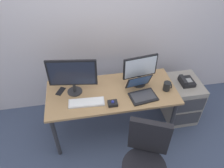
{
  "coord_description": "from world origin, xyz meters",
  "views": [
    {
      "loc": [
        -0.33,
        -1.89,
        2.48
      ],
      "look_at": [
        0.0,
        0.0,
        0.83
      ],
      "focal_mm": 34.29,
      "sensor_mm": 36.0,
      "label": 1
    }
  ],
  "objects_px": {
    "monitor_main": "(72,75)",
    "monitor_side": "(140,69)",
    "trackball_mouse": "(113,103)",
    "coffee_mug": "(167,86)",
    "office_chair": "(144,165)",
    "cell_phone": "(61,91)",
    "desk_phone": "(186,81)",
    "laptop": "(142,91)",
    "file_cabinet": "(181,99)",
    "keyboard": "(87,102)"
  },
  "relations": [
    {
      "from": "monitor_side",
      "to": "trackball_mouse",
      "type": "bearing_deg",
      "value": -141.71
    },
    {
      "from": "desk_phone",
      "to": "trackball_mouse",
      "type": "distance_m",
      "value": 1.09
    },
    {
      "from": "laptop",
      "to": "cell_phone",
      "type": "xyz_separation_m",
      "value": [
        -0.96,
        0.22,
        -0.05
      ]
    },
    {
      "from": "keyboard",
      "to": "laptop",
      "type": "height_order",
      "value": "laptop"
    },
    {
      "from": "keyboard",
      "to": "cell_phone",
      "type": "distance_m",
      "value": 0.39
    },
    {
      "from": "office_chair",
      "to": "cell_phone",
      "type": "bearing_deg",
      "value": 129.86
    },
    {
      "from": "file_cabinet",
      "to": "trackball_mouse",
      "type": "distance_m",
      "value": 1.18
    },
    {
      "from": "keyboard",
      "to": "monitor_side",
      "type": "bearing_deg",
      "value": 18.96
    },
    {
      "from": "desk_phone",
      "to": "monitor_main",
      "type": "relative_size",
      "value": 0.36
    },
    {
      "from": "laptop",
      "to": "trackball_mouse",
      "type": "height_order",
      "value": "laptop"
    },
    {
      "from": "file_cabinet",
      "to": "monitor_main",
      "type": "bearing_deg",
      "value": -179.27
    },
    {
      "from": "office_chair",
      "to": "coffee_mug",
      "type": "bearing_deg",
      "value": 57.88
    },
    {
      "from": "office_chair",
      "to": "coffee_mug",
      "type": "distance_m",
      "value": 0.97
    },
    {
      "from": "coffee_mug",
      "to": "cell_phone",
      "type": "relative_size",
      "value": 0.8
    },
    {
      "from": "desk_phone",
      "to": "cell_phone",
      "type": "xyz_separation_m",
      "value": [
        -1.63,
        0.03,
        0.05
      ]
    },
    {
      "from": "trackball_mouse",
      "to": "coffee_mug",
      "type": "bearing_deg",
      "value": 11.05
    },
    {
      "from": "laptop",
      "to": "trackball_mouse",
      "type": "bearing_deg",
      "value": -163.16
    },
    {
      "from": "desk_phone",
      "to": "monitor_side",
      "type": "relative_size",
      "value": 0.47
    },
    {
      "from": "office_chair",
      "to": "trackball_mouse",
      "type": "height_order",
      "value": "office_chair"
    },
    {
      "from": "file_cabinet",
      "to": "trackball_mouse",
      "type": "height_order",
      "value": "trackball_mouse"
    },
    {
      "from": "file_cabinet",
      "to": "monitor_side",
      "type": "relative_size",
      "value": 1.47
    },
    {
      "from": "laptop",
      "to": "coffee_mug",
      "type": "xyz_separation_m",
      "value": [
        0.33,
        0.02,
        0.01
      ]
    },
    {
      "from": "office_chair",
      "to": "monitor_side",
      "type": "xyz_separation_m",
      "value": [
        0.18,
        0.94,
        0.51
      ]
    },
    {
      "from": "monitor_main",
      "to": "coffee_mug",
      "type": "xyz_separation_m",
      "value": [
        1.11,
        -0.16,
        -0.21
      ]
    },
    {
      "from": "file_cabinet",
      "to": "coffee_mug",
      "type": "bearing_deg",
      "value": -153.99
    },
    {
      "from": "file_cabinet",
      "to": "office_chair",
      "type": "height_order",
      "value": "office_chair"
    },
    {
      "from": "file_cabinet",
      "to": "keyboard",
      "type": "distance_m",
      "value": 1.43
    },
    {
      "from": "keyboard",
      "to": "trackball_mouse",
      "type": "bearing_deg",
      "value": -14.19
    },
    {
      "from": "keyboard",
      "to": "cell_phone",
      "type": "xyz_separation_m",
      "value": [
        -0.3,
        0.25,
        -0.01
      ]
    },
    {
      "from": "desk_phone",
      "to": "laptop",
      "type": "distance_m",
      "value": 0.71
    },
    {
      "from": "office_chair",
      "to": "laptop",
      "type": "distance_m",
      "value": 0.83
    },
    {
      "from": "keyboard",
      "to": "trackball_mouse",
      "type": "distance_m",
      "value": 0.3
    },
    {
      "from": "monitor_main",
      "to": "monitor_side",
      "type": "xyz_separation_m",
      "value": [
        0.81,
        0.02,
        -0.04
      ]
    },
    {
      "from": "monitor_main",
      "to": "keyboard",
      "type": "distance_m",
      "value": 0.36
    },
    {
      "from": "monitor_side",
      "to": "coffee_mug",
      "type": "relative_size",
      "value": 3.78
    },
    {
      "from": "desk_phone",
      "to": "monitor_side",
      "type": "height_order",
      "value": "monitor_side"
    },
    {
      "from": "laptop",
      "to": "file_cabinet",
      "type": "bearing_deg",
      "value": 16.15
    },
    {
      "from": "trackball_mouse",
      "to": "coffee_mug",
      "type": "xyz_separation_m",
      "value": [
        0.7,
        0.14,
        0.03
      ]
    },
    {
      "from": "monitor_main",
      "to": "cell_phone",
      "type": "bearing_deg",
      "value": 167.81
    },
    {
      "from": "file_cabinet",
      "to": "cell_phone",
      "type": "relative_size",
      "value": 4.44
    },
    {
      "from": "coffee_mug",
      "to": "cell_phone",
      "type": "bearing_deg",
      "value": 171.49
    },
    {
      "from": "coffee_mug",
      "to": "file_cabinet",
      "type": "bearing_deg",
      "value": 26.01
    },
    {
      "from": "trackball_mouse",
      "to": "cell_phone",
      "type": "bearing_deg",
      "value": 150.8
    },
    {
      "from": "file_cabinet",
      "to": "office_chair",
      "type": "distance_m",
      "value": 1.27
    },
    {
      "from": "office_chair",
      "to": "monitor_side",
      "type": "bearing_deg",
      "value": 79.43
    },
    {
      "from": "desk_phone",
      "to": "cell_phone",
      "type": "height_order",
      "value": "same"
    },
    {
      "from": "file_cabinet",
      "to": "office_chair",
      "type": "relative_size",
      "value": 0.66
    },
    {
      "from": "file_cabinet",
      "to": "desk_phone",
      "type": "distance_m",
      "value": 0.35
    },
    {
      "from": "trackball_mouse",
      "to": "cell_phone",
      "type": "distance_m",
      "value": 0.67
    },
    {
      "from": "monitor_main",
      "to": "monitor_side",
      "type": "relative_size",
      "value": 1.31
    }
  ]
}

